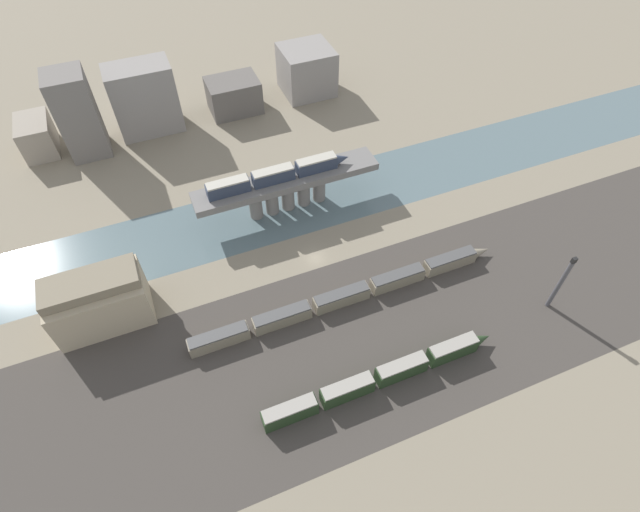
% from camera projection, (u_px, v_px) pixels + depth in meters
% --- Properties ---
extents(ground_plane, '(400.00, 400.00, 0.00)m').
position_uv_depth(ground_plane, '(315.00, 258.00, 115.37)').
color(ground_plane, gray).
extents(railbed_yard, '(280.00, 42.00, 0.01)m').
position_uv_depth(railbed_yard, '(359.00, 342.00, 101.01)').
color(railbed_yard, '#423D38').
rests_on(railbed_yard, ground).
extents(river_water, '(320.00, 20.90, 0.01)m').
position_uv_depth(river_water, '(289.00, 207.00, 126.38)').
color(river_water, slate).
rests_on(river_water, ground).
extents(bridge, '(45.69, 7.43, 9.69)m').
position_uv_depth(bridge, '(287.00, 186.00, 121.13)').
color(bridge, slate).
rests_on(bridge, ground).
extents(train_on_bridge, '(35.39, 2.95, 3.46)m').
position_uv_depth(train_on_bridge, '(279.00, 174.00, 117.24)').
color(train_on_bridge, '#2D384C').
rests_on(train_on_bridge, bridge).
extents(train_yard_near, '(47.73, 2.78, 4.08)m').
position_uv_depth(train_yard_near, '(380.00, 377.00, 93.82)').
color(train_yard_near, '#23381E').
rests_on(train_yard_near, ground).
extents(train_yard_mid, '(70.22, 2.89, 3.43)m').
position_uv_depth(train_yard_mid, '(348.00, 295.00, 106.51)').
color(train_yard_mid, gray).
rests_on(train_yard_mid, ground).
extents(warehouse_building, '(18.78, 10.95, 12.90)m').
position_uv_depth(warehouse_building, '(99.00, 301.00, 100.19)').
color(warehouse_building, tan).
rests_on(warehouse_building, ground).
extents(signal_tower, '(1.00, 0.92, 15.57)m').
position_uv_depth(signal_tower, '(560.00, 283.00, 101.05)').
color(signal_tower, '#4C4C51').
rests_on(signal_tower, ground).
extents(city_block_far_left, '(8.56, 12.79, 9.57)m').
position_uv_depth(city_block_far_left, '(37.00, 136.00, 137.59)').
color(city_block_far_left, gray).
rests_on(city_block_far_left, ground).
extents(city_block_left, '(10.13, 10.43, 23.60)m').
position_uv_depth(city_block_left, '(78.00, 115.00, 132.09)').
color(city_block_left, slate).
rests_on(city_block_left, ground).
extents(city_block_center, '(17.67, 10.35, 19.74)m').
position_uv_depth(city_block_center, '(145.00, 99.00, 140.43)').
color(city_block_center, gray).
rests_on(city_block_center, ground).
extents(city_block_right, '(15.13, 11.01, 9.96)m').
position_uv_depth(city_block_right, '(234.00, 95.00, 150.34)').
color(city_block_right, '#605B56').
rests_on(city_block_right, ground).
extents(city_block_far_right, '(15.39, 14.66, 14.13)m').
position_uv_depth(city_block_far_right, '(307.00, 70.00, 155.75)').
color(city_block_far_right, gray).
rests_on(city_block_far_right, ground).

